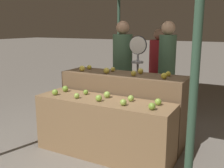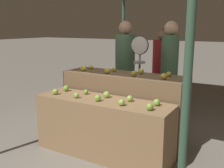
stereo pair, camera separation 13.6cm
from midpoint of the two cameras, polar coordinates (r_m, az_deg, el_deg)
ground_plane at (r=3.75m, az=-0.89°, el=-14.99°), size 60.00×60.00×0.00m
display_counter_front at (r=3.59m, az=-0.92°, el=-9.43°), size 1.89×0.55×0.78m
display_counter_back at (r=4.04m, az=3.50°, el=-5.02°), size 1.89×0.55×1.04m
apple_front_0 at (r=3.78m, az=-11.21°, el=-1.65°), size 0.08×0.08×0.08m
apple_front_1 at (r=3.55m, az=-6.68°, el=-2.49°), size 0.07×0.07×0.07m
apple_front_2 at (r=3.38m, az=-1.98°, el=-3.07°), size 0.09×0.09×0.09m
apple_front_3 at (r=3.19m, az=3.33°, el=-4.05°), size 0.08×0.08×0.08m
apple_front_4 at (r=3.05m, az=9.50°, el=-4.92°), size 0.09×0.09×0.09m
apple_front_5 at (r=3.94m, az=-9.02°, el=-0.94°), size 0.09×0.09×0.09m
apple_front_6 at (r=3.73m, az=-4.68°, el=-1.73°), size 0.07×0.07×0.07m
apple_front_7 at (r=3.54m, az=-0.11°, el=-2.33°), size 0.09×0.09×0.09m
apple_front_8 at (r=3.38m, az=5.06°, el=-3.16°), size 0.08×0.08×0.08m
apple_front_9 at (r=3.24m, az=10.91°, el=-3.95°), size 0.08×0.08×0.08m
apple_back_0 at (r=4.16m, az=-5.32°, el=3.42°), size 0.09×0.09×0.09m
apple_back_1 at (r=3.92m, az=-0.08°, el=2.93°), size 0.09×0.09×0.09m
apple_back_2 at (r=3.73m, az=5.81°, el=2.29°), size 0.08×0.08×0.08m
apple_back_3 at (r=3.57m, az=12.32°, el=1.65°), size 0.08×0.08×0.08m
apple_back_4 at (r=4.33m, az=-3.72°, el=3.69°), size 0.07×0.07×0.07m
apple_back_5 at (r=4.11m, az=1.39°, el=3.22°), size 0.07×0.07×0.07m
apple_back_6 at (r=3.91m, az=7.35°, el=2.76°), size 0.08×0.08×0.08m
apple_back_7 at (r=3.78m, az=13.28°, el=2.09°), size 0.07×0.07×0.07m
produce_scale at (r=4.45m, az=6.87°, el=5.01°), size 0.31×0.20×1.58m
person_vendor_at_scale at (r=4.90m, az=3.65°, el=4.59°), size 0.49×0.49×1.83m
person_customer_left at (r=4.77m, az=13.20°, el=4.35°), size 0.33×0.33×1.83m
person_customer_right at (r=5.43m, az=11.48°, el=4.12°), size 0.50×0.50×1.69m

